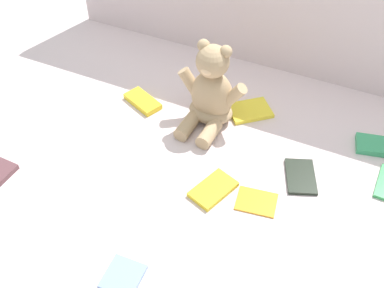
# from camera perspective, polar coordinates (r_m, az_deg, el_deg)

# --- Properties ---
(ground_plane) EXTENTS (3.20, 3.20, 0.00)m
(ground_plane) POSITION_cam_1_polar(r_m,az_deg,el_deg) (1.43, 2.32, -0.48)
(ground_plane) COLOR silver
(teddy_bear) EXTENTS (0.23, 0.21, 0.28)m
(teddy_bear) POSITION_cam_1_polar(r_m,az_deg,el_deg) (1.46, 2.34, 6.22)
(teddy_bear) COLOR tan
(teddy_bear) RESTS_ON ground_plane
(book_case_0) EXTENTS (0.12, 0.10, 0.01)m
(book_case_0) POSITION_cam_1_polar(r_m,az_deg,el_deg) (1.30, 7.98, -7.00)
(book_case_0) COLOR orange
(book_case_0) RESTS_ON ground_plane
(book_case_1) EXTENTS (0.13, 0.15, 0.01)m
(book_case_1) POSITION_cam_1_polar(r_m,az_deg,el_deg) (1.38, 13.27, -3.94)
(book_case_1) COLOR black
(book_case_1) RESTS_ON ground_plane
(book_case_4) EXTENTS (0.13, 0.10, 0.02)m
(book_case_4) POSITION_cam_1_polar(r_m,az_deg,el_deg) (1.53, 21.62, -0.17)
(book_case_4) COLOR #37A166
(book_case_4) RESTS_ON ground_plane
(book_case_5) EXTENTS (0.17, 0.16, 0.01)m
(book_case_5) POSITION_cam_1_polar(r_m,az_deg,el_deg) (1.56, 7.14, 4.12)
(book_case_5) COLOR yellow
(book_case_5) RESTS_ON ground_plane
(book_case_6) EXTENTS (0.15, 0.11, 0.02)m
(book_case_6) POSITION_cam_1_polar(r_m,az_deg,el_deg) (1.59, -6.11, 5.27)
(book_case_6) COLOR yellow
(book_case_6) RESTS_ON ground_plane
(book_case_7) EXTENTS (0.12, 0.15, 0.01)m
(book_case_7) POSITION_cam_1_polar(r_m,az_deg,el_deg) (1.31, 2.63, -5.61)
(book_case_7) COLOR yellow
(book_case_7) RESTS_ON ground_plane
(book_case_8) EXTENTS (0.09, 0.10, 0.01)m
(book_case_8) POSITION_cam_1_polar(r_m,az_deg,el_deg) (1.17, -8.51, -15.92)
(book_case_8) COLOR #83A4DD
(book_case_8) RESTS_ON ground_plane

